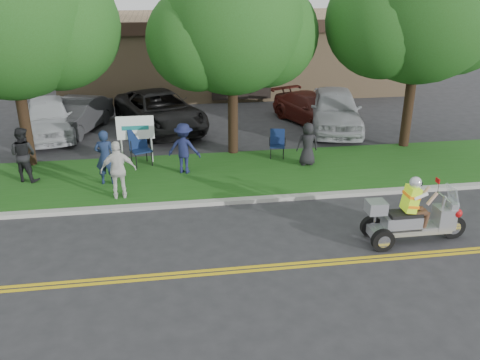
{
  "coord_description": "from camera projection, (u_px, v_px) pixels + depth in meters",
  "views": [
    {
      "loc": [
        -1.89,
        -10.16,
        6.23
      ],
      "look_at": [
        -0.04,
        2.0,
        1.15
      ],
      "focal_mm": 38.0,
      "sensor_mm": 36.0,
      "label": 1
    }
  ],
  "objects": [
    {
      "name": "lawn_chair_b",
      "position": [
        139.0,
        145.0,
        17.14
      ],
      "size": [
        0.83,
        0.84,
        1.2
      ],
      "rotation": [
        0.0,
        0.0,
        0.38
      ],
      "color": "black",
      "rests_on": "grass_verge"
    },
    {
      "name": "spectator_chair_b",
      "position": [
        308.0,
        144.0,
        17.05
      ],
      "size": [
        0.72,
        0.47,
        1.46
      ],
      "primitive_type": "imported",
      "rotation": [
        0.0,
        0.0,
        3.13
      ],
      "color": "black",
      "rests_on": "grass_verge"
    },
    {
      "name": "spectator_adult_right",
      "position": [
        118.0,
        170.0,
        14.49
      ],
      "size": [
        1.03,
        0.49,
        1.71
      ],
      "primitive_type": "imported",
      "rotation": [
        0.0,
        0.0,
        3.22
      ],
      "color": "silver",
      "rests_on": "grass_verge"
    },
    {
      "name": "grass_verge",
      "position": [
        226.0,
        174.0,
        16.65
      ],
      "size": [
        60.0,
        4.0,
        0.1
      ],
      "primitive_type": "cube",
      "color": "#1E5416",
      "rests_on": "ground"
    },
    {
      "name": "parked_car_mid",
      "position": [
        160.0,
        111.0,
        21.3
      ],
      "size": [
        4.36,
        6.17,
        1.56
      ],
      "primitive_type": "imported",
      "rotation": [
        0.0,
        0.0,
        0.35
      ],
      "color": "black",
      "rests_on": "ground"
    },
    {
      "name": "curb",
      "position": [
        236.0,
        201.0,
        14.69
      ],
      "size": [
        60.0,
        0.25,
        0.12
      ],
      "primitive_type": "cube",
      "color": "#A8A89E",
      "rests_on": "ground"
    },
    {
      "name": "centerline_far",
      "position": [
        258.0,
        266.0,
        11.54
      ],
      "size": [
        60.0,
        0.1,
        0.01
      ],
      "primitive_type": "cube",
      "color": "gold",
      "rests_on": "ground"
    },
    {
      "name": "parked_car_far_left",
      "position": [
        48.0,
        117.0,
        20.35
      ],
      "size": [
        2.74,
        4.91,
        1.58
      ],
      "primitive_type": "imported",
      "rotation": [
        0.0,
        0.0,
        0.2
      ],
      "color": "silver",
      "rests_on": "ground"
    },
    {
      "name": "parked_car_right",
      "position": [
        313.0,
        109.0,
        22.13
      ],
      "size": [
        3.27,
        4.77,
        1.28
      ],
      "primitive_type": "imported",
      "rotation": [
        0.0,
        0.0,
        0.37
      ],
      "color": "#481610",
      "rests_on": "ground"
    },
    {
      "name": "spectator_adult_left",
      "position": [
        105.0,
        157.0,
        15.46
      ],
      "size": [
        0.67,
        0.48,
        1.72
      ],
      "primitive_type": "imported",
      "rotation": [
        0.0,
        0.0,
        3.02
      ],
      "color": "#192747",
      "rests_on": "grass_verge"
    },
    {
      "name": "spectator_chair_a",
      "position": [
        184.0,
        148.0,
        16.35
      ],
      "size": [
        1.21,
        0.93,
        1.65
      ],
      "primitive_type": "imported",
      "rotation": [
        0.0,
        0.0,
        2.81
      ],
      "color": "#181D43",
      "rests_on": "grass_verge"
    },
    {
      "name": "business_sign",
      "position": [
        135.0,
        130.0,
        17.07
      ],
      "size": [
        1.25,
        0.06,
        1.75
      ],
      "color": "silver",
      "rests_on": "ground"
    },
    {
      "name": "tree_left",
      "position": [
        10.0,
        19.0,
        15.6
      ],
      "size": [
        6.62,
        5.4,
        7.78
      ],
      "color": "#332114",
      "rests_on": "ground"
    },
    {
      "name": "ground",
      "position": [
        254.0,
        257.0,
        11.92
      ],
      "size": [
        120.0,
        120.0,
        0.0
      ],
      "primitive_type": "plane",
      "color": "#28282B",
      "rests_on": "ground"
    },
    {
      "name": "tree_right",
      "position": [
        422.0,
        8.0,
        17.41
      ],
      "size": [
        6.86,
        5.6,
        8.07
      ],
      "color": "#332114",
      "rests_on": "ground"
    },
    {
      "name": "spectator_adult_mid",
      "position": [
        23.0,
        154.0,
        15.69
      ],
      "size": [
        1.02,
        0.92,
        1.73
      ],
      "primitive_type": "imported",
      "rotation": [
        0.0,
        0.0,
        2.75
      ],
      "color": "black",
      "rests_on": "grass_verge"
    },
    {
      "name": "trike_scooter",
      "position": [
        412.0,
        219.0,
        12.41
      ],
      "size": [
        2.62,
        0.87,
        1.72
      ],
      "rotation": [
        0.0,
        0.0,
        -0.0
      ],
      "color": "black",
      "rests_on": "ground"
    },
    {
      "name": "parked_car_far_right",
      "position": [
        335.0,
        109.0,
        21.21
      ],
      "size": [
        3.11,
        5.39,
        1.72
      ],
      "primitive_type": "imported",
      "rotation": [
        0.0,
        0.0,
        -0.22
      ],
      "color": "#A4A6AB",
      "rests_on": "ground"
    },
    {
      "name": "centerline_near",
      "position": [
        259.0,
        270.0,
        11.39
      ],
      "size": [
        60.0,
        0.1,
        0.01
      ],
      "primitive_type": "cube",
      "color": "gold",
      "rests_on": "ground"
    },
    {
      "name": "tree_mid",
      "position": [
        234.0,
        29.0,
        16.91
      ],
      "size": [
        5.88,
        4.8,
        7.05
      ],
      "color": "#332114",
      "rests_on": "ground"
    },
    {
      "name": "lawn_chair_a",
      "position": [
        277.0,
        142.0,
        17.89
      ],
      "size": [
        0.61,
        0.63,
        0.97
      ],
      "rotation": [
        0.0,
        0.0,
        -0.22
      ],
      "color": "black",
      "rests_on": "grass_verge"
    },
    {
      "name": "parked_car_left",
      "position": [
        77.0,
        116.0,
        20.93
      ],
      "size": [
        2.74,
        4.45,
        1.39
      ],
      "primitive_type": "imported",
      "rotation": [
        0.0,
        0.0,
        -0.33
      ],
      "color": "#2B2C2E",
      "rests_on": "ground"
    },
    {
      "name": "commercial_building",
      "position": [
        231.0,
        51.0,
        28.77
      ],
      "size": [
        18.0,
        8.2,
        4.0
      ],
      "color": "#9E7F5B",
      "rests_on": "ground"
    }
  ]
}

